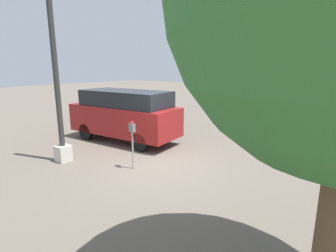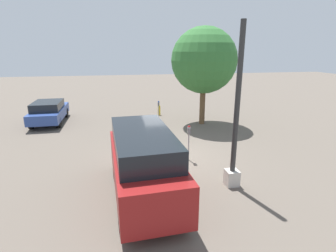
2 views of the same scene
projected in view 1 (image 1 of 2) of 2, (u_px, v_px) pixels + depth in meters
ground_plane at (154, 165)px, 8.59m from camera, size 80.00×80.00×0.00m
parking_meter_near at (132, 134)px, 8.04m from camera, size 0.21×0.14×1.54m
lamp_post at (59, 107)px, 8.53m from camera, size 0.44×0.44×5.42m
parked_van at (124, 114)px, 11.17m from camera, size 4.95×2.10×2.18m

